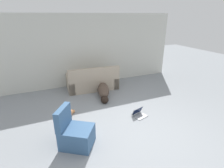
# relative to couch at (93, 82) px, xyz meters

# --- Properties ---
(ground_plane) EXTENTS (20.00, 20.00, 0.00)m
(ground_plane) POSITION_rel_couch_xyz_m (0.18, -3.00, -0.27)
(ground_plane) COLOR gray
(wall_back) EXTENTS (6.79, 0.06, 2.62)m
(wall_back) POSITION_rel_couch_xyz_m (0.18, 0.60, 1.03)
(wall_back) COLOR beige
(wall_back) RESTS_ON ground_plane
(couch) EXTENTS (1.84, 1.00, 0.88)m
(couch) POSITION_rel_couch_xyz_m (0.00, 0.00, 0.00)
(couch) COLOR tan
(couch) RESTS_ON ground_plane
(dog) EXTENTS (0.63, 1.39, 0.40)m
(dog) POSITION_rel_couch_xyz_m (0.14, -0.77, -0.08)
(dog) COLOR #4C3D33
(dog) RESTS_ON ground_plane
(cat) EXTENTS (0.47, 0.41, 0.18)m
(cat) POSITION_rel_couch_xyz_m (-1.18, -1.59, -0.19)
(cat) COLOR #BC7A47
(cat) RESTS_ON ground_plane
(laptop_open) EXTENTS (0.42, 0.39, 0.22)m
(laptop_open) POSITION_rel_couch_xyz_m (0.59, -2.29, -0.20)
(laptop_open) COLOR gray
(laptop_open) RESTS_ON ground_plane
(side_chair) EXTENTS (0.83, 0.80, 0.86)m
(side_chair) POSITION_rel_couch_xyz_m (-1.23, -2.76, 0.01)
(side_chair) COLOR #385B84
(side_chair) RESTS_ON ground_plane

